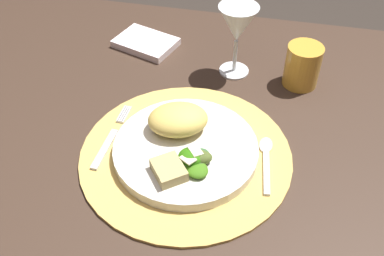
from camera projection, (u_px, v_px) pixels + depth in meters
name	position (u px, v px, depth m)	size (l,w,h in m)	color
dining_table	(166.00, 189.00, 0.94)	(1.34, 0.89, 0.74)	#3A291F
placemat	(186.00, 155.00, 0.76)	(0.37, 0.37, 0.01)	tan
dinner_plate	(186.00, 149.00, 0.75)	(0.25, 0.25, 0.02)	silver
pasta_serving	(178.00, 119.00, 0.76)	(0.10, 0.08, 0.04)	#E3C35B
salad_greens	(194.00, 159.00, 0.71)	(0.07, 0.08, 0.02)	#375723
bread_piece	(169.00, 170.00, 0.69)	(0.05, 0.05, 0.02)	tan
fork	(110.00, 139.00, 0.78)	(0.02, 0.16, 0.00)	silver
spoon	(266.00, 155.00, 0.75)	(0.03, 0.13, 0.01)	silver
napkin	(146.00, 43.00, 1.01)	(0.13, 0.09, 0.02)	white
wine_glass	(237.00, 26.00, 0.86)	(0.08, 0.08, 0.15)	silver
amber_tumbler	(302.00, 66.00, 0.88)	(0.07, 0.07, 0.09)	gold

